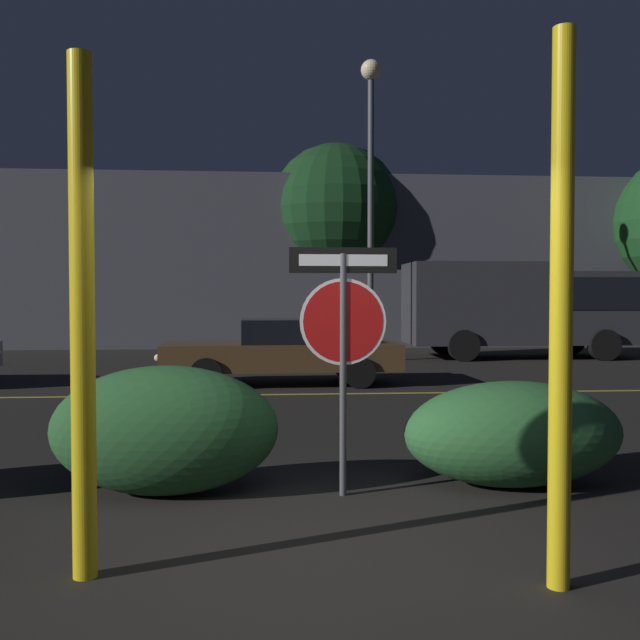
{
  "coord_description": "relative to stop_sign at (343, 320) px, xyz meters",
  "views": [
    {
      "loc": [
        -0.28,
        -4.56,
        1.72
      ],
      "look_at": [
        0.53,
        5.49,
        1.38
      ],
      "focal_mm": 40.0,
      "sensor_mm": 36.0,
      "label": 1
    }
  ],
  "objects": [
    {
      "name": "stop_sign",
      "position": [
        0.0,
        0.0,
        0.0
      ],
      "size": [
        0.93,
        0.06,
        2.14
      ],
      "rotation": [
        0.0,
        0.0,
        0.02
      ],
      "color": "#4C4C51",
      "rests_on": "ground_plane"
    },
    {
      "name": "street_lamp",
      "position": [
        2.15,
        12.53,
        3.94
      ],
      "size": [
        0.54,
        0.54,
        7.89
      ],
      "color": "#4C4C51",
      "rests_on": "ground_plane"
    },
    {
      "name": "yellow_pole_right",
      "position": [
        1.05,
        -2.04,
        0.12
      ],
      "size": [
        0.13,
        0.13,
        3.27
      ],
      "primitive_type": "cylinder",
      "color": "yellow",
      "rests_on": "ground_plane"
    },
    {
      "name": "tree_0",
      "position": [
        1.84,
        18.47,
        3.14
      ],
      "size": [
        4.57,
        4.57,
        6.96
      ],
      "color": "#422D1E",
      "rests_on": "ground_plane"
    },
    {
      "name": "ground_plane",
      "position": [
        -0.41,
        -1.51,
        -1.52
      ],
      "size": [
        260.0,
        260.0,
        0.0
      ],
      "primitive_type": "plane",
      "color": "black"
    },
    {
      "name": "passing_car_2",
      "position": [
        -0.3,
        7.82,
        -0.86
      ],
      "size": [
        4.69,
        1.87,
        1.27
      ],
      "rotation": [
        0.0,
        0.0,
        1.6
      ],
      "color": "brown",
      "rests_on": "ground_plane"
    },
    {
      "name": "hedge_bush_2",
      "position": [
        -1.53,
        0.15,
        -0.96
      ],
      "size": [
        1.96,
        0.99,
        1.12
      ],
      "primitive_type": "ellipsoid",
      "color": "#285B2D",
      "rests_on": "ground_plane"
    },
    {
      "name": "building_backdrop",
      "position": [
        0.97,
        19.37,
        1.36
      ],
      "size": [
        28.87,
        4.21,
        5.76
      ],
      "primitive_type": "cube",
      "color": "#4C4C56",
      "rests_on": "ground_plane"
    },
    {
      "name": "hedge_bush_3",
      "position": [
        1.57,
        0.18,
        -1.04
      ],
      "size": [
        2.0,
        1.1,
        0.95
      ],
      "primitive_type": "ellipsoid",
      "color": "#2D6633",
      "rests_on": "ground_plane"
    },
    {
      "name": "delivery_truck",
      "position": [
        6.65,
        13.36,
        -0.02
      ],
      "size": [
        6.41,
        2.6,
        2.64
      ],
      "rotation": [
        0.0,
        0.0,
        -1.59
      ],
      "color": "#2D2D33",
      "rests_on": "ground_plane"
    },
    {
      "name": "road_center_stripe",
      "position": [
        -0.41,
        6.35,
        -1.51
      ],
      "size": [
        39.56,
        0.12,
        0.01
      ],
      "primitive_type": "cube",
      "color": "gold",
      "rests_on": "ground_plane"
    },
    {
      "name": "yellow_pole_left",
      "position": [
        -1.78,
        -1.66,
        0.08
      ],
      "size": [
        0.15,
        0.15,
        3.18
      ],
      "primitive_type": "cylinder",
      "color": "yellow",
      "rests_on": "ground_plane"
    }
  ]
}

